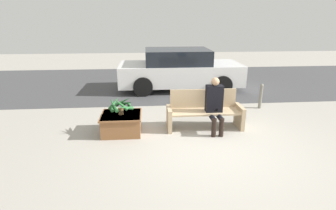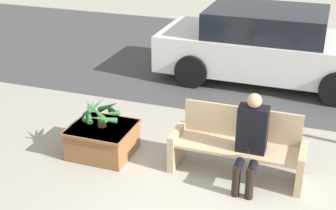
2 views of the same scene
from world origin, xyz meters
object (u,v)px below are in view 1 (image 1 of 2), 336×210
Objects in this scene: person_seated at (215,103)px; bollard_post at (261,96)px; bench at (204,111)px; potted_plant at (121,105)px; parked_car at (179,70)px; planter_box at (122,123)px.

person_seated reaches higher than bollard_post.
bench is 2.98× the size of potted_plant.
bench is 1.43× the size of person_seated.
person_seated is at bearing -45.35° from bench.
parked_car is (-0.34, 3.80, 0.05)m from person_seated.
person_seated is 2.11m from potted_plant.
bench reaches higher than planter_box.
potted_plant is 4.17m from parked_car.
person_seated is 0.29× the size of parked_car.
parked_car reaches higher than bollard_post.
potted_plant is at bearing 179.30° from person_seated.
person_seated is at bearing -0.75° from planter_box.
bench is 1.96× the size of planter_box.
bollard_post is at bearing 32.96° from bench.
bench is 1.94m from planter_box.
person_seated is 2.09× the size of potted_plant.
person_seated is 2.16m from planter_box.
bench is 2.44× the size of bollard_post.
planter_box is 0.43m from potted_plant.
parked_car is 3.16m from bollard_post.
bollard_post is (3.83, 1.40, -0.29)m from potted_plant.
potted_plant reaches higher than bench.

